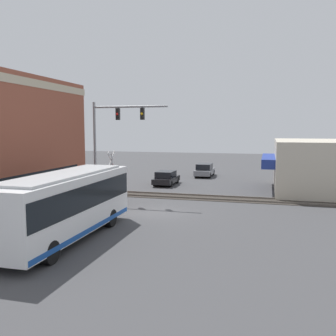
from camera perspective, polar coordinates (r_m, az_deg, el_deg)
The scene contains 8 objects.
ground_plane at distance 25.05m, azimuth -1.32°, elevation -6.81°, with size 120.00×120.00×0.00m, color #424244.
shop_building at distance 36.16m, azimuth 23.12°, elevation 0.32°, with size 11.38×10.32×4.51m.
city_bus at distance 19.45m, azimuth -15.24°, elevation -5.21°, with size 10.13×2.59×3.38m.
traffic_signal_gantry at distance 29.63m, azimuth -8.47°, elevation 5.67°, with size 0.42×6.11×7.63m.
crossing_signal at distance 29.91m, azimuth -8.58°, elevation -0.30°, with size 1.41×1.18×3.81m.
rail_track_near at distance 30.73m, azimuth 1.85°, elevation -4.34°, with size 2.60×60.00×0.15m.
parked_car_black at distance 36.96m, azimuth -0.28°, elevation -1.59°, with size 4.21×1.82×1.39m.
parked_car_grey at distance 43.59m, azimuth 5.61°, elevation -0.38°, with size 4.43×1.82×1.51m.
Camera 1 is at (-23.42, -6.90, 5.61)m, focal length 40.00 mm.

